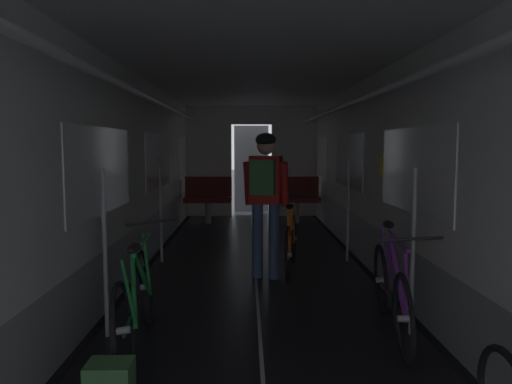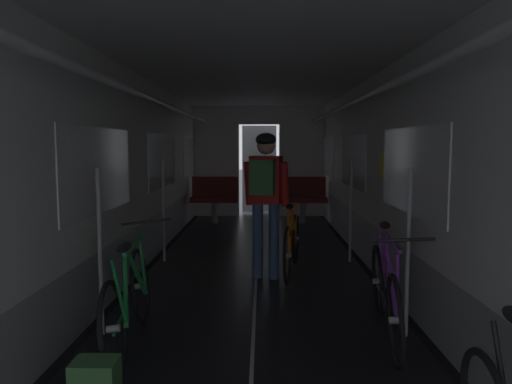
# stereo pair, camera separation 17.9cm
# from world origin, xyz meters

# --- Properties ---
(train_car_shell) EXTENTS (3.14, 12.34, 2.57)m
(train_car_shell) POSITION_xyz_m (-0.00, 3.60, 1.70)
(train_car_shell) COLOR black
(train_car_shell) RESTS_ON ground
(bench_seat_far_left) EXTENTS (0.98, 0.51, 0.95)m
(bench_seat_far_left) POSITION_xyz_m (-0.90, 8.07, 0.57)
(bench_seat_far_left) COLOR gray
(bench_seat_far_left) RESTS_ON ground
(bench_seat_far_right) EXTENTS (0.98, 0.51, 0.95)m
(bench_seat_far_right) POSITION_xyz_m (0.90, 8.07, 0.57)
(bench_seat_far_right) COLOR gray
(bench_seat_far_right) RESTS_ON ground
(bicycle_green) EXTENTS (0.44, 1.69, 0.95)m
(bicycle_green) POSITION_xyz_m (-0.97, 1.87, 0.38)
(bicycle_green) COLOR black
(bicycle_green) RESTS_ON ground
(bicycle_purple) EXTENTS (0.44, 1.69, 0.95)m
(bicycle_purple) POSITION_xyz_m (1.09, 2.07, 0.38)
(bicycle_purple) COLOR black
(bicycle_purple) RESTS_ON ground
(person_cyclist_aisle) EXTENTS (0.56, 0.46, 1.73)m
(person_cyclist_aisle) POSITION_xyz_m (0.11, 3.84, 1.07)
(person_cyclist_aisle) COLOR #384C75
(person_cyclist_aisle) RESTS_ON ground
(bicycle_orange_in_aisle) EXTENTS (0.46, 1.68, 0.94)m
(bicycle_orange_in_aisle) POSITION_xyz_m (0.44, 4.11, 0.38)
(bicycle_orange_in_aisle) COLOR black
(bicycle_orange_in_aisle) RESTS_ON ground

